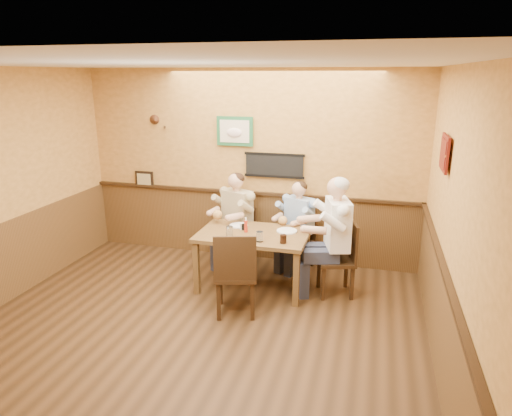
{
  "coord_description": "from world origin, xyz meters",
  "views": [
    {
      "loc": [
        1.81,
        -3.83,
        2.71
      ],
      "look_at": [
        0.39,
        1.45,
        1.1
      ],
      "focal_mm": 32.0,
      "sensor_mm": 36.0,
      "label": 1
    }
  ],
  "objects": [
    {
      "name": "diner_white_elder",
      "position": [
        1.4,
        1.57,
        0.68
      ],
      "size": [
        0.78,
        0.78,
        1.37
      ],
      "primitive_type": null,
      "rotation": [
        0.0,
        0.0,
        -1.29
      ],
      "color": "white",
      "rests_on": "ground"
    },
    {
      "name": "cola_tumbler",
      "position": [
        0.79,
        1.23,
        0.8
      ],
      "size": [
        0.1,
        0.1,
        0.1
      ],
      "primitive_type": "cylinder",
      "rotation": [
        0.0,
        0.0,
        0.23
      ],
      "color": "black",
      "rests_on": "dining_table"
    },
    {
      "name": "room",
      "position": [
        0.13,
        0.17,
        1.69
      ],
      "size": [
        5.02,
        5.03,
        2.81
      ],
      "color": "#35210F",
      "rests_on": "ground"
    },
    {
      "name": "salt_shaker",
      "position": [
        0.16,
        1.57,
        0.79
      ],
      "size": [
        0.04,
        0.04,
        0.09
      ],
      "primitive_type": "cylinder",
      "rotation": [
        0.0,
        0.0,
        -0.34
      ],
      "color": "silver",
      "rests_on": "dining_table"
    },
    {
      "name": "diner_tan_shirt",
      "position": [
        -0.08,
        2.15,
        0.62
      ],
      "size": [
        0.75,
        0.75,
        1.24
      ],
      "primitive_type": null,
      "rotation": [
        0.0,
        0.0,
        -0.4
      ],
      "color": "#C3B186",
      "rests_on": "ground"
    },
    {
      "name": "diner_blue_polo",
      "position": [
        0.8,
        2.28,
        0.58
      ],
      "size": [
        0.71,
        0.71,
        1.15
      ],
      "primitive_type": null,
      "rotation": [
        0.0,
        0.0,
        -0.44
      ],
      "color": "#8CAAD3",
      "rests_on": "ground"
    },
    {
      "name": "chair_back_right",
      "position": [
        0.8,
        2.28,
        0.4
      ],
      "size": [
        0.49,
        0.49,
        0.81
      ],
      "primitive_type": null,
      "rotation": [
        0.0,
        0.0,
        -0.44
      ],
      "color": "#352110",
      "rests_on": "ground"
    },
    {
      "name": "water_glass_mid",
      "position": [
        0.5,
        1.21,
        0.81
      ],
      "size": [
        0.1,
        0.1,
        0.13
      ],
      "primitive_type": "cylinder",
      "rotation": [
        0.0,
        0.0,
        -0.25
      ],
      "color": "silver",
      "rests_on": "dining_table"
    },
    {
      "name": "dining_table",
      "position": [
        0.34,
        1.5,
        0.66
      ],
      "size": [
        1.4,
        0.9,
        0.75
      ],
      "color": "brown",
      "rests_on": "ground"
    },
    {
      "name": "water_glass_left",
      "position": [
        0.09,
        1.29,
        0.82
      ],
      "size": [
        0.1,
        0.1,
        0.13
      ],
      "primitive_type": "cylinder",
      "rotation": [
        0.0,
        0.0,
        -0.2
      ],
      "color": "silver",
      "rests_on": "dining_table"
    },
    {
      "name": "hot_sauce_bottle",
      "position": [
        0.24,
        1.5,
        0.84
      ],
      "size": [
        0.04,
        0.04,
        0.18
      ],
      "primitive_type": "cylinder",
      "rotation": [
        0.0,
        0.0,
        0.02
      ],
      "color": "red",
      "rests_on": "dining_table"
    },
    {
      "name": "chair_back_left",
      "position": [
        -0.08,
        2.15,
        0.43
      ],
      "size": [
        0.52,
        0.52,
        0.87
      ],
      "primitive_type": null,
      "rotation": [
        0.0,
        0.0,
        -0.4
      ],
      "color": "#352110",
      "rests_on": "ground"
    },
    {
      "name": "pepper_shaker",
      "position": [
        0.18,
        1.57,
        0.79
      ],
      "size": [
        0.04,
        0.04,
        0.09
      ],
      "primitive_type": "cylinder",
      "rotation": [
        0.0,
        0.0,
        0.09
      ],
      "color": "black",
      "rests_on": "dining_table"
    },
    {
      "name": "chair_right_end",
      "position": [
        1.4,
        1.57,
        0.48
      ],
      "size": [
        0.55,
        0.55,
        0.96
      ],
      "primitive_type": null,
      "rotation": [
        0.0,
        0.0,
        -1.29
      ],
      "color": "#352110",
      "rests_on": "ground"
    },
    {
      "name": "plate_far_right",
      "position": [
        0.75,
        1.66,
        0.76
      ],
      "size": [
        0.29,
        0.29,
        0.02
      ],
      "primitive_type": "cylinder",
      "rotation": [
        0.0,
        0.0,
        0.1
      ],
      "color": "white",
      "rests_on": "dining_table"
    },
    {
      "name": "plate_far_left",
      "position": [
        0.08,
        1.72,
        0.76
      ],
      "size": [
        0.28,
        0.28,
        0.02
      ],
      "primitive_type": "cylinder",
      "rotation": [
        0.0,
        0.0,
        0.16
      ],
      "color": "silver",
      "rests_on": "dining_table"
    },
    {
      "name": "chair_near_side",
      "position": [
        0.32,
        0.79,
        0.51
      ],
      "size": [
        0.58,
        0.58,
        1.02
      ],
      "primitive_type": null,
      "rotation": [
        0.0,
        0.0,
        3.42
      ],
      "color": "#352110",
      "rests_on": "ground"
    }
  ]
}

